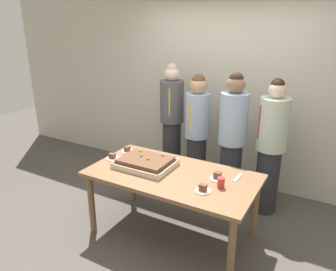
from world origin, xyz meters
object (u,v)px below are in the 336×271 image
Objects in this scene: plated_slice_far_right at (113,157)px; drink_cup_nearest at (221,183)px; party_table at (172,181)px; person_striped_tie_right at (172,123)px; plated_slice_near_right at (203,189)px; plated_slice_far_left at (217,177)px; person_far_right_suit at (271,146)px; person_green_shirt_behind at (232,139)px; person_serving_front at (197,133)px; sheet_cake at (145,163)px; plated_slice_near_left at (127,150)px; cake_server_utensil at (238,178)px.

plated_slice_far_right is 1.50× the size of drink_cup_nearest.
party_table is 1.28m from person_striped_tie_right.
plated_slice_far_left is at bearing 85.23° from plated_slice_near_right.
person_green_shirt_behind is at bearing -30.76° from person_far_right_suit.
plated_slice_near_right is at bearing -23.78° from party_table.
plated_slice_far_left is at bearing 28.60° from person_far_right_suit.
person_striped_tie_right is at bearing -93.66° from person_serving_front.
plated_slice_far_right is 0.09× the size of person_far_right_suit.
sheet_cake reaches higher than plated_slice_far_right.
plated_slice_near_left is 1.00× the size of plated_slice_far_left.
drink_cup_nearest is 0.06× the size of person_green_shirt_behind.
person_far_right_suit is at bearing 73.69° from plated_slice_near_right.
party_table is 1.08× the size of person_serving_front.
sheet_cake is at bearing 178.33° from party_table.
person_serving_front reaches higher than drink_cup_nearest.
plated_slice_far_left is 1.45m from person_striped_tie_right.
plated_slice_far_left is at bearing 45.61° from person_green_shirt_behind.
plated_slice_near_right is 0.09× the size of person_far_right_suit.
sheet_cake is 4.00× the size of plated_slice_near_left.
plated_slice_near_right is 1.34m from person_serving_front.
sheet_cake is 0.35× the size of person_striped_tie_right.
cake_server_utensil is at bearing 20.94° from party_table.
person_green_shirt_behind is 0.45m from person_far_right_suit.
drink_cup_nearest is at bearing 35.92° from person_far_right_suit.
person_green_shirt_behind is (1.09, 0.65, 0.13)m from plated_slice_near_left.
drink_cup_nearest is (1.32, -0.03, 0.03)m from plated_slice_far_right.
person_striped_tie_right is at bearing 128.85° from plated_slice_near_right.
person_serving_front is at bearing 125.44° from plated_slice_far_left.
drink_cup_nearest is at bearing 31.67° from person_striped_tie_right.
person_striped_tie_right is (0.15, 0.84, 0.14)m from plated_slice_near_left.
plated_slice_far_left is 0.81m from person_green_shirt_behind.
party_table is at bearing 176.95° from drink_cup_nearest.
sheet_cake is at bearing -0.01° from person_serving_front.
plated_slice_near_right is 1.10m from person_green_shirt_behind.
cake_server_utensil is 1.51m from person_striped_tie_right.
sheet_cake is at bearing 165.45° from plated_slice_near_right.
drink_cup_nearest reaches higher than plated_slice_near_right.
person_striped_tie_right reaches higher than plated_slice_near_left.
drink_cup_nearest is at bearing -57.47° from plated_slice_far_left.
person_striped_tie_right is at bearing 145.22° from cake_server_utensil.
person_far_right_suit is (0.32, 0.87, 0.09)m from plated_slice_far_left.
person_far_right_suit is at bearing 25.49° from plated_slice_near_left.
sheet_cake is at bearing 1.62° from plated_slice_far_right.
drink_cup_nearest is at bearing 54.25° from plated_slice_near_right.
person_far_right_suit reaches higher than cake_server_utensil.
drink_cup_nearest reaches higher than plated_slice_far_right.
sheet_cake is 0.88m from drink_cup_nearest.
drink_cup_nearest is 0.50× the size of cake_server_utensil.
person_serving_front is 0.98× the size of person_far_right_suit.
plated_slice_near_left reaches higher than party_table.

